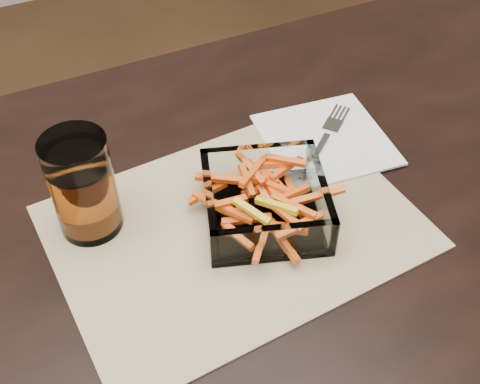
# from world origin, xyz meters

# --- Properties ---
(dining_table) EXTENTS (1.60, 0.90, 0.75)m
(dining_table) POSITION_xyz_m (0.00, 0.00, 0.66)
(dining_table) COLOR black
(dining_table) RESTS_ON ground
(placemat) EXTENTS (0.47, 0.36, 0.00)m
(placemat) POSITION_xyz_m (0.07, 0.03, 0.75)
(placemat) COLOR tan
(placemat) RESTS_ON dining_table
(glass_bowl) EXTENTS (0.19, 0.19, 0.06)m
(glass_bowl) POSITION_xyz_m (0.11, 0.03, 0.78)
(glass_bowl) COLOR white
(glass_bowl) RESTS_ON placemat
(tumbler) EXTENTS (0.08, 0.08, 0.14)m
(tumbler) POSITION_xyz_m (-0.10, 0.11, 0.82)
(tumbler) COLOR white
(tumbler) RESTS_ON placemat
(napkin) EXTENTS (0.19, 0.19, 0.00)m
(napkin) POSITION_xyz_m (0.26, 0.12, 0.76)
(napkin) COLOR white
(napkin) RESTS_ON placemat
(fork) EXTENTS (0.15, 0.13, 0.00)m
(fork) POSITION_xyz_m (0.26, 0.12, 0.76)
(fork) COLOR silver
(fork) RESTS_ON napkin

